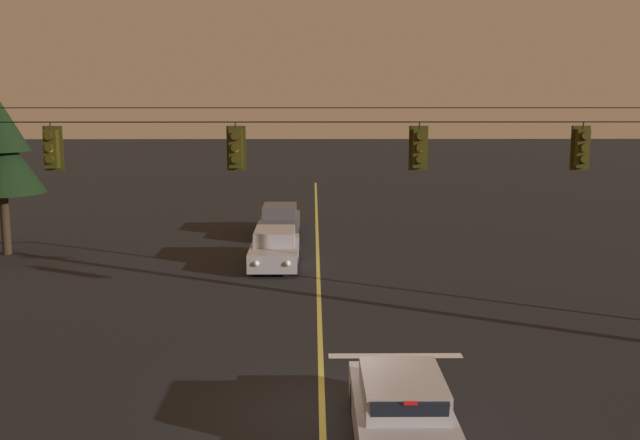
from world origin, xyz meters
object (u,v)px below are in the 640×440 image
(traffic_light_leftmost, at_px, (51,149))
(car_oncoming_lead, at_px, (275,249))
(traffic_light_left_inner, at_px, (236,148))
(tree_verge_near, at_px, (0,150))
(car_waiting_near_lane, at_px, (402,411))
(traffic_light_centre, at_px, (419,148))
(car_oncoming_trailing, at_px, (280,221))
(traffic_light_right_inner, at_px, (582,148))

(traffic_light_leftmost, height_order, car_oncoming_lead, traffic_light_leftmost)
(traffic_light_leftmost, xyz_separation_m, traffic_light_left_inner, (4.59, 0.00, 0.00))
(traffic_light_leftmost, bearing_deg, tree_verge_near, 117.23)
(car_waiting_near_lane, bearing_deg, traffic_light_leftmost, 146.32)
(traffic_light_centre, height_order, car_waiting_near_lane, traffic_light_centre)
(tree_verge_near, bearing_deg, traffic_light_leftmost, -62.77)
(car_oncoming_lead, bearing_deg, car_waiting_near_lane, -78.22)
(traffic_light_centre, distance_m, tree_verge_near, 19.25)
(car_waiting_near_lane, bearing_deg, car_oncoming_trailing, 98.59)
(traffic_light_leftmost, bearing_deg, traffic_light_left_inner, 0.00)
(car_waiting_near_lane, bearing_deg, tree_verge_near, 129.60)
(car_waiting_near_lane, distance_m, car_oncoming_lead, 15.41)
(traffic_light_leftmost, height_order, tree_verge_near, tree_verge_near)
(car_waiting_near_lane, relative_size, tree_verge_near, 0.67)
(car_oncoming_trailing, bearing_deg, traffic_light_leftmost, -107.37)
(traffic_light_left_inner, bearing_deg, traffic_light_centre, 0.00)
(traffic_light_right_inner, distance_m, car_waiting_near_lane, 8.74)
(traffic_light_left_inner, relative_size, tree_verge_near, 0.19)
(car_oncoming_lead, distance_m, tree_verge_near, 11.86)
(traffic_light_left_inner, height_order, traffic_light_centre, same)
(traffic_light_left_inner, distance_m, car_oncoming_trailing, 16.54)
(traffic_light_centre, distance_m, car_oncoming_lead, 11.43)
(traffic_light_left_inner, bearing_deg, traffic_light_right_inner, 0.00)
(traffic_light_left_inner, relative_size, traffic_light_centre, 1.00)
(car_oncoming_lead, xyz_separation_m, tree_verge_near, (-11.09, 2.12, 3.63))
(traffic_light_left_inner, xyz_separation_m, traffic_light_centre, (4.59, 0.00, 0.00))
(car_waiting_near_lane, bearing_deg, traffic_light_left_inner, 123.43)
(traffic_light_left_inner, xyz_separation_m, traffic_light_right_inner, (8.68, 0.00, 0.00))
(car_waiting_near_lane, xyz_separation_m, car_oncoming_lead, (-3.15, 15.09, -0.00))
(traffic_light_leftmost, distance_m, traffic_light_right_inner, 13.27)
(traffic_light_centre, xyz_separation_m, tree_verge_near, (-15.22, 11.75, -0.94))
(car_oncoming_trailing, xyz_separation_m, tree_verge_near, (-11.01, -4.14, 3.63))
(traffic_light_left_inner, bearing_deg, car_oncoming_trailing, 88.63)
(traffic_light_left_inner, height_order, car_oncoming_lead, traffic_light_left_inner)
(traffic_light_leftmost, relative_size, car_oncoming_trailing, 0.28)
(tree_verge_near, bearing_deg, traffic_light_centre, -37.66)
(traffic_light_centre, relative_size, traffic_light_right_inner, 1.00)
(traffic_light_left_inner, xyz_separation_m, tree_verge_near, (-10.63, 11.75, -0.94))
(traffic_light_right_inner, bearing_deg, traffic_light_centre, 180.00)
(traffic_light_left_inner, distance_m, tree_verge_near, 15.87)
(traffic_light_leftmost, xyz_separation_m, tree_verge_near, (-6.04, 11.75, -0.94))
(car_oncoming_trailing, bearing_deg, traffic_light_centre, -75.17)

